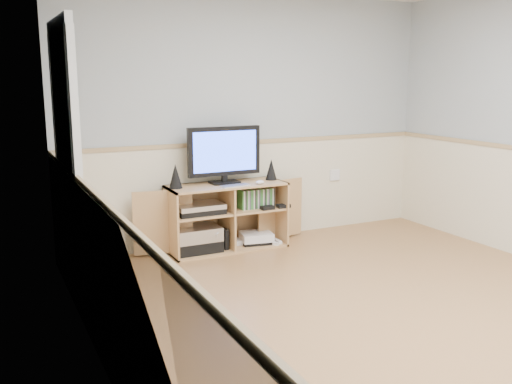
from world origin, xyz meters
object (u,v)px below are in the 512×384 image
(monitor, at_px, (224,153))
(game_consoles, at_px, (255,238))
(media_cabinet, at_px, (225,215))
(keyboard, at_px, (235,186))

(monitor, xyz_separation_m, game_consoles, (0.30, -0.06, -0.88))
(monitor, bearing_deg, media_cabinet, 90.00)
(media_cabinet, distance_m, monitor, 0.62)
(monitor, height_order, game_consoles, monitor)
(media_cabinet, bearing_deg, keyboard, -81.86)
(keyboard, bearing_deg, monitor, 92.27)
(media_cabinet, distance_m, keyboard, 0.38)
(media_cabinet, relative_size, keyboard, 6.49)
(keyboard, relative_size, game_consoles, 0.61)
(game_consoles, bearing_deg, media_cabinet, 167.66)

